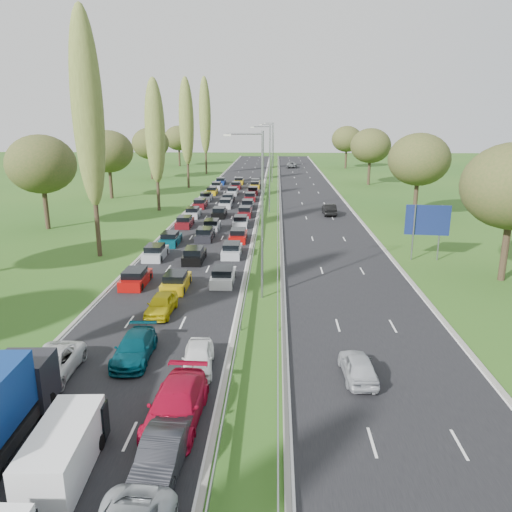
{
  "coord_description": "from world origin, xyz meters",
  "views": [
    {
      "loc": [
        5.49,
        8.23,
        12.74
      ],
      "look_at": [
        3.8,
        49.14,
        1.5
      ],
      "focal_mm": 35.0,
      "sensor_mm": 36.0,
      "label": 1
    }
  ],
  "objects": [
    {
      "name": "ground",
      "position": [
        4.5,
        80.0,
        0.0
      ],
      "size": [
        260.0,
        260.0,
        0.0
      ],
      "primitive_type": "plane",
      "color": "#255119",
      "rests_on": "ground"
    },
    {
      "name": "near_carriageway",
      "position": [
        -2.25,
        82.5,
        0.0
      ],
      "size": [
        10.5,
        215.0,
        0.04
      ],
      "primitive_type": "cube",
      "color": "black",
      "rests_on": "ground"
    },
    {
      "name": "far_carriageway",
      "position": [
        11.25,
        82.5,
        0.0
      ],
      "size": [
        10.5,
        215.0,
        0.04
      ],
      "primitive_type": "cube",
      "color": "black",
      "rests_on": "ground"
    },
    {
      "name": "central_reservation",
      "position": [
        4.5,
        82.5,
        0.55
      ],
      "size": [
        2.36,
        215.0,
        0.32
      ],
      "color": "gray",
      "rests_on": "ground"
    },
    {
      "name": "lamp_columns",
      "position": [
        4.5,
        78.0,
        6.0
      ],
      "size": [
        0.18,
        140.18,
        12.0
      ],
      "color": "gray",
      "rests_on": "ground"
    },
    {
      "name": "poplar_row",
      "position": [
        -11.5,
        68.17,
        12.39
      ],
      "size": [
        2.8,
        127.8,
        22.44
      ],
      "color": "#2D2116",
      "rests_on": "ground"
    },
    {
      "name": "woodland_left",
      "position": [
        -22.0,
        62.63,
        7.68
      ],
      "size": [
        8.0,
        166.0,
        11.1
      ],
      "color": "#2D2116",
      "rests_on": "ground"
    },
    {
      "name": "woodland_right",
      "position": [
        24.0,
        66.67,
        7.68
      ],
      "size": [
        8.0,
        153.0,
        11.1
      ],
      "color": "#2D2116",
      "rests_on": "ground"
    },
    {
      "name": "traffic_queue_fill",
      "position": [
        -2.23,
        77.71,
        0.44
      ],
      "size": [
        9.08,
        69.27,
        0.8
      ],
      "color": "#A50C0A",
      "rests_on": "ground"
    },
    {
      "name": "near_car_2",
      "position": [
        -5.88,
        30.7,
        0.7
      ],
      "size": [
        2.41,
        4.98,
        1.37
      ],
      "primitive_type": "imported",
      "rotation": [
        0.0,
        0.0,
        0.03
      ],
      "color": "silver",
      "rests_on": "near_carriageway"
    },
    {
      "name": "near_car_7",
      "position": [
        -2.19,
        32.84,
        0.7
      ],
      "size": [
        2.04,
        4.72,
        1.35
      ],
      "primitive_type": "imported",
      "rotation": [
        0.0,
        0.0,
        0.03
      ],
      "color": "#043C4A",
      "rests_on": "near_carriageway"
    },
    {
      "name": "near_car_8",
      "position": [
        -2.2,
        39.47,
        0.71
      ],
      "size": [
        1.77,
        4.12,
        1.39
      ],
      "primitive_type": "imported",
      "rotation": [
        0.0,
        0.0,
        -0.03
      ],
      "color": "gold",
      "rests_on": "near_carriageway"
    },
    {
      "name": "near_car_9",
      "position": [
        1.32,
        23.99,
        0.73
      ],
      "size": [
        1.7,
        4.39,
        1.43
      ],
      "primitive_type": "imported",
      "rotation": [
        0.0,
        0.0,
        -0.04
      ],
      "color": "black",
      "rests_on": "near_carriageway"
    },
    {
      "name": "near_car_11",
      "position": [
        1.25,
        27.13,
        0.81
      ],
      "size": [
        2.43,
        5.55,
        1.59
      ],
      "primitive_type": "imported",
      "rotation": [
        0.0,
        0.0,
        -0.04
      ],
      "color": "#AC0A29",
      "rests_on": "near_carriageway"
    },
    {
      "name": "near_car_12",
      "position": [
        1.46,
        31.86,
        0.69
      ],
      "size": [
        1.9,
        4.06,
        1.35
      ],
      "primitive_type": "imported",
      "rotation": [
        0.0,
        0.0,
        0.08
      ],
      "color": "white",
      "rests_on": "near_carriageway"
    },
    {
      "name": "far_car_0",
      "position": [
        9.71,
        31.25,
        0.68
      ],
      "size": [
        1.73,
        3.93,
        1.31
      ],
      "primitive_type": "imported",
      "rotation": [
        0.0,
        0.0,
        3.19
      ],
      "color": "#ABAFB5",
      "rests_on": "far_carriageway"
    },
    {
      "name": "far_car_1",
      "position": [
        12.77,
        76.44,
        0.78
      ],
      "size": [
        1.71,
        4.66,
        1.52
      ],
      "primitive_type": "imported",
      "rotation": [
        0.0,
        0.0,
        3.16
      ],
      "color": "black",
      "rests_on": "far_carriageway"
    },
    {
      "name": "far_car_2",
      "position": [
        9.57,
        146.14,
        0.81
      ],
      "size": [
        2.92,
        5.81,
        1.58
      ],
      "primitive_type": "imported",
      "rotation": [
        0.0,
        0.0,
        3.09
      ],
      "color": "slate",
      "rests_on": "far_carriageway"
    },
    {
      "name": "white_van_rear",
      "position": [
        -2.23,
        23.83,
        0.99
      ],
      "size": [
        1.88,
        4.8,
        1.93
      ],
      "rotation": [
        0.0,
        0.0,
        0.06
      ],
      "color": "white",
      "rests_on": "near_carriageway"
    },
    {
      "name": "direction_sign",
      "position": [
        19.4,
        53.86,
        3.57
      ],
      "size": [
        3.98,
        0.58,
        5.2
      ],
      "color": "gray",
      "rests_on": "ground"
    }
  ]
}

